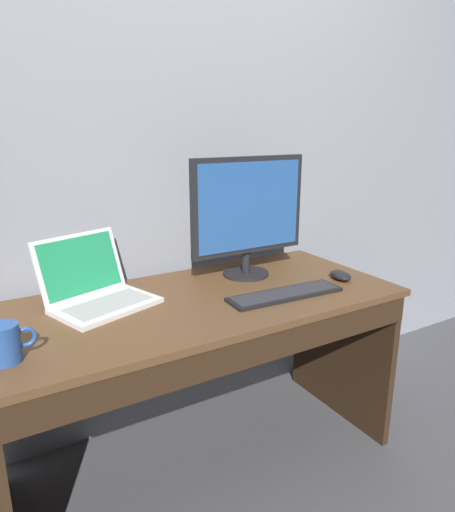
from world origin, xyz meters
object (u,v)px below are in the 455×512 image
object	(u,v)px
computer_mouse	(341,275)
wired_keyboard	(285,294)
laptop_white	(98,292)
external_monitor	(248,212)
coffee_mug	(5,343)

from	to	relation	value
computer_mouse	wired_keyboard	bearing A→B (deg)	-157.36
laptop_white	external_monitor	distance (m)	0.65
external_monitor	wired_keyboard	xyz separation A→B (m)	(-0.01, -0.27, -0.26)
laptop_white	coffee_mug	distance (m)	0.42
external_monitor	coffee_mug	world-z (taller)	external_monitor
computer_mouse	external_monitor	bearing A→B (deg)	158.45
computer_mouse	laptop_white	bearing A→B (deg)	-178.16
external_monitor	computer_mouse	xyz separation A→B (m)	(0.30, -0.23, -0.25)
coffee_mug	external_monitor	bearing A→B (deg)	16.48
laptop_white	computer_mouse	distance (m)	0.94
wired_keyboard	computer_mouse	size ratio (longest dim) A/B	3.91
wired_keyboard	computer_mouse	world-z (taller)	computer_mouse
external_monitor	computer_mouse	world-z (taller)	external_monitor
external_monitor	coffee_mug	bearing A→B (deg)	-163.52
computer_mouse	coffee_mug	bearing A→B (deg)	-162.13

